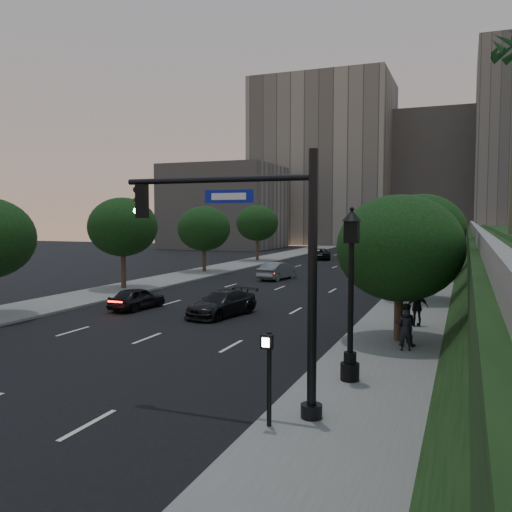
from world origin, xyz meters
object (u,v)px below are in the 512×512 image
at_px(sedan_mid_left, 278,271).
at_px(pedestrian_b, 405,325).
at_px(pedestrian_a, 405,330).
at_px(street_lamp, 351,302).
at_px(pedestrian_c, 417,307).
at_px(traffic_signal_mast, 272,280).
at_px(sedan_near_left, 137,298).
at_px(sedan_near_right, 222,304).
at_px(sedan_far_right, 379,270).
at_px(sedan_far_left, 321,254).

bearing_deg(sedan_mid_left, pedestrian_b, 130.57).
xyz_separation_m(pedestrian_a, pedestrian_b, (-0.09, 0.84, 0.05)).
bearing_deg(street_lamp, sedan_mid_left, 113.48).
xyz_separation_m(sedan_mid_left, pedestrian_a, (12.74, -21.94, 0.21)).
bearing_deg(pedestrian_a, street_lamp, 56.30).
bearing_deg(pedestrian_c, traffic_signal_mast, 53.00).
distance_m(sedan_near_left, sedan_near_right, 5.45).
bearing_deg(sedan_near_left, pedestrian_a, 168.05).
height_order(traffic_signal_mast, sedan_near_right, traffic_signal_mast).
bearing_deg(street_lamp, pedestrian_b, 78.05).
distance_m(traffic_signal_mast, pedestrian_c, 13.70).
relative_size(traffic_signal_mast, pedestrian_b, 4.09).
bearing_deg(sedan_mid_left, street_lamp, 123.11).
relative_size(sedan_mid_left, sedan_far_right, 1.18).
relative_size(sedan_far_right, pedestrian_b, 2.24).
distance_m(sedan_far_right, pedestrian_c, 22.37).
xyz_separation_m(sedan_mid_left, sedan_near_right, (2.74, -17.16, -0.06)).
bearing_deg(pedestrian_a, sedan_near_left, -36.39).
bearing_deg(sedan_near_right, street_lamp, -34.42).
relative_size(sedan_far_left, sedan_far_right, 1.30).
relative_size(traffic_signal_mast, sedan_mid_left, 1.54).
xyz_separation_m(sedan_far_left, pedestrian_c, (14.73, -39.23, 0.35)).
xyz_separation_m(sedan_mid_left, pedestrian_b, (12.65, -21.10, 0.26)).
bearing_deg(traffic_signal_mast, sedan_mid_left, 108.65).
bearing_deg(sedan_near_left, sedan_far_left, -85.20).
distance_m(sedan_near_right, pedestrian_a, 11.08).
bearing_deg(sedan_near_left, sedan_near_right, -176.18).
relative_size(sedan_near_left, sedan_far_left, 0.76).
distance_m(street_lamp, sedan_far_right, 31.73).
bearing_deg(sedan_mid_left, pedestrian_c, 136.78).
relative_size(street_lamp, pedestrian_b, 3.28).
bearing_deg(traffic_signal_mast, sedan_far_left, 103.01).
bearing_deg(street_lamp, sedan_far_right, 96.78).
distance_m(pedestrian_a, pedestrian_c, 5.10).
bearing_deg(traffic_signal_mast, street_lamp, 68.86).
height_order(sedan_near_left, sedan_far_right, sedan_far_right).
bearing_deg(pedestrian_c, pedestrian_a, 64.01).
relative_size(street_lamp, sedan_far_right, 1.46).
distance_m(pedestrian_a, pedestrian_b, 0.84).
relative_size(sedan_mid_left, pedestrian_a, 2.82).
bearing_deg(sedan_near_left, traffic_signal_mast, 140.41).
relative_size(street_lamp, sedan_near_right, 1.19).
bearing_deg(sedan_near_right, sedan_far_right, 89.51).
height_order(sedan_mid_left, sedan_far_right, sedan_mid_left).
distance_m(street_lamp, pedestrian_a, 5.00).
bearing_deg(pedestrian_b, sedan_far_left, -71.79).
bearing_deg(sedan_near_left, pedestrian_c, -173.65).
distance_m(sedan_far_left, pedestrian_b, 45.88).
relative_size(sedan_far_left, pedestrian_b, 2.92).
relative_size(sedan_near_right, pedestrian_c, 2.62).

